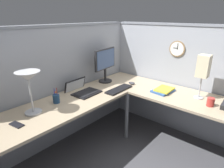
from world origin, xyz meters
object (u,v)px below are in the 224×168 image
at_px(monitor, 105,63).
at_px(pen_cup, 56,99).
at_px(cell_phone, 17,125).
at_px(keyboard, 119,89).
at_px(wall_clock, 177,49).
at_px(desk_lamp_paper, 203,67).
at_px(desk_lamp_dome, 28,80).
at_px(laptop, 82,90).
at_px(computer_mouse, 132,83).
at_px(coffee_mug, 211,102).
at_px(book_stack, 163,90).

xyz_separation_m(monitor, pen_cup, (-0.92, -0.08, -0.24)).
bearing_deg(cell_phone, keyboard, -17.30).
xyz_separation_m(monitor, keyboard, (-0.14, -0.38, -0.28)).
relative_size(keyboard, wall_clock, 1.95).
bearing_deg(desk_lamp_paper, keyboard, 115.81).
xyz_separation_m(cell_phone, desk_lamp_paper, (1.73, -1.06, 0.38)).
distance_m(desk_lamp_paper, wall_clock, 0.54).
distance_m(monitor, cell_phone, 1.48).
bearing_deg(wall_clock, desk_lamp_dome, 157.98).
height_order(laptop, desk_lamp_dome, desk_lamp_dome).
height_order(laptop, computer_mouse, laptop).
relative_size(desk_lamp_paper, wall_clock, 2.41).
height_order(keyboard, coffee_mug, coffee_mug).
xyz_separation_m(monitor, desk_lamp_dome, (-1.22, -0.11, 0.07)).
bearing_deg(monitor, desk_lamp_paper, -77.05).
xyz_separation_m(computer_mouse, cell_phone, (-1.60, 0.16, -0.01)).
height_order(computer_mouse, cell_phone, computer_mouse).
bearing_deg(keyboard, coffee_mug, -75.88).
height_order(desk_lamp_dome, cell_phone, desk_lamp_dome).
height_order(keyboard, book_stack, book_stack).
relative_size(monitor, keyboard, 1.16).
relative_size(book_stack, desk_lamp_paper, 0.57).
xyz_separation_m(desk_lamp_dome, desk_lamp_paper, (1.51, -1.17, 0.02)).
height_order(desk_lamp_paper, wall_clock, wall_clock).
distance_m(keyboard, wall_clock, 0.98).
bearing_deg(desk_lamp_paper, pen_cup, 135.37).
distance_m(desk_lamp_dome, pen_cup, 0.43).
bearing_deg(coffee_mug, desk_lamp_paper, 49.62).
bearing_deg(laptop, monitor, 4.95).
height_order(coffee_mug, wall_clock, wall_clock).
relative_size(keyboard, book_stack, 1.42).
bearing_deg(cell_phone, monitor, -1.61).
height_order(monitor, book_stack, monitor).
height_order(laptop, wall_clock, wall_clock).
relative_size(monitor, book_stack, 1.65).
bearing_deg(cell_phone, computer_mouse, -15.72).
height_order(monitor, cell_phone, monitor).
bearing_deg(desk_lamp_paper, wall_clock, 57.91).
xyz_separation_m(pen_cup, cell_phone, (-0.52, -0.13, -0.05)).
relative_size(cell_phone, book_stack, 0.48).
distance_m(laptop, desk_lamp_dome, 0.78).
relative_size(computer_mouse, cell_phone, 0.72).
bearing_deg(monitor, cell_phone, -171.66).
bearing_deg(wall_clock, computer_mouse, 131.88).
xyz_separation_m(monitor, book_stack, (0.20, -0.86, -0.27)).
xyz_separation_m(monitor, desk_lamp_paper, (0.29, -1.27, 0.09)).
bearing_deg(pen_cup, computer_mouse, -15.19).
distance_m(monitor, wall_clock, 1.03).
xyz_separation_m(computer_mouse, wall_clock, (0.41, -0.46, 0.50)).
relative_size(book_stack, coffee_mug, 3.16).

